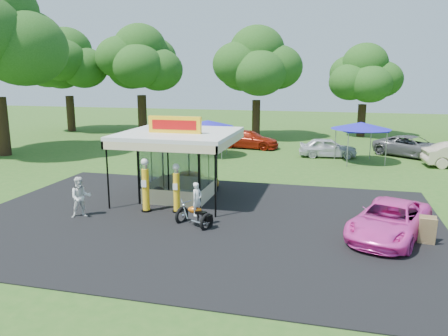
{
  "coord_description": "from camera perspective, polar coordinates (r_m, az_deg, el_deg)",
  "views": [
    {
      "loc": [
        5.35,
        -15.04,
        6.13
      ],
      "look_at": [
        0.54,
        4.0,
        1.9
      ],
      "focal_mm": 35.0,
      "sensor_mm": 36.0,
      "label": 1
    }
  ],
  "objects": [
    {
      "name": "oak_far_c",
      "position": [
        42.72,
        4.31,
        12.77
      ],
      "size": [
        8.85,
        8.85,
        10.43
      ],
      "color": "black",
      "rests_on": "ground"
    },
    {
      "name": "spare_tires",
      "position": [
        22.0,
        -8.47,
        -3.29
      ],
      "size": [
        0.83,
        0.72,
        0.67
      ],
      "rotation": [
        0.0,
        0.0,
        0.47
      ],
      "color": "black",
      "rests_on": "ground"
    },
    {
      "name": "bg_car_d",
      "position": [
        35.88,
        23.42,
        2.58
      ],
      "size": [
        6.14,
        5.31,
        1.57
      ],
      "primitive_type": "imported",
      "rotation": [
        0.0,
        0.0,
        0.98
      ],
      "color": "#5E5E60",
      "rests_on": "ground"
    },
    {
      "name": "bg_car_c",
      "position": [
        33.79,
        13.4,
        2.61
      ],
      "size": [
        4.42,
        2.17,
        1.45
      ],
      "primitive_type": "imported",
      "rotation": [
        0.0,
        0.0,
        1.68
      ],
      "color": "silver",
      "rests_on": "ground"
    },
    {
      "name": "oak_far_b",
      "position": [
        47.46,
        -10.86,
        13.02
      ],
      "size": [
        9.23,
        9.23,
        11.0
      ],
      "color": "black",
      "rests_on": "ground"
    },
    {
      "name": "motorcycle",
      "position": [
        17.87,
        -3.67,
        -5.37
      ],
      "size": [
        1.71,
        1.32,
        1.95
      ],
      "rotation": [
        0.0,
        0.0,
        -0.42
      ],
      "color": "black",
      "rests_on": "ground"
    },
    {
      "name": "gas_pump_left",
      "position": [
        19.92,
        -10.2,
        -2.4
      ],
      "size": [
        0.46,
        0.46,
        2.48
      ],
      "color": "black",
      "rests_on": "ground"
    },
    {
      "name": "tent_west",
      "position": [
        33.09,
        -2.14,
        5.81
      ],
      "size": [
        3.92,
        3.92,
        2.74
      ],
      "rotation": [
        0.0,
        0.0,
        0.1
      ],
      "color": "gray",
      "rests_on": "ground"
    },
    {
      "name": "a_frame_sign",
      "position": [
        17.69,
        25.01,
        -7.45
      ],
      "size": [
        0.62,
        0.6,
        1.07
      ],
      "rotation": [
        0.0,
        0.0,
        -0.13
      ],
      "color": "#593819",
      "rests_on": "ground"
    },
    {
      "name": "asphalt_apron",
      "position": [
        18.87,
        -3.1,
        -6.75
      ],
      "size": [
        20.0,
        14.0,
        0.04
      ],
      "primitive_type": "cube",
      "color": "black",
      "rests_on": "ground"
    },
    {
      "name": "spectator_west",
      "position": [
        19.94,
        -18.22,
        -3.66
      ],
      "size": [
        1.12,
        1.08,
        1.81
      ],
      "primitive_type": "imported",
      "rotation": [
        0.0,
        0.0,
        0.64
      ],
      "color": "white",
      "rests_on": "ground"
    },
    {
      "name": "gas_station_kiosk",
      "position": [
        21.78,
        -5.85,
        0.57
      ],
      "size": [
        5.4,
        5.4,
        4.18
      ],
      "color": "white",
      "rests_on": "ground"
    },
    {
      "name": "bg_car_a",
      "position": [
        36.66,
        -8.22,
        3.44
      ],
      "size": [
        4.09,
        1.63,
        1.32
      ],
      "primitive_type": "imported",
      "rotation": [
        0.0,
        0.0,
        1.63
      ],
      "color": "silver",
      "rests_on": "ground"
    },
    {
      "name": "gas_pump_right",
      "position": [
        19.65,
        -6.22,
        -2.79
      ],
      "size": [
        0.42,
        0.42,
        2.27
      ],
      "color": "black",
      "rests_on": "ground"
    },
    {
      "name": "kiosk_car",
      "position": [
        24.09,
        -4.0,
        -1.44
      ],
      "size": [
        2.82,
        1.13,
        0.96
      ],
      "primitive_type": "imported",
      "rotation": [
        0.0,
        0.0,
        1.57
      ],
      "color": "yellow",
      "rests_on": "ground"
    },
    {
      "name": "tent_east",
      "position": [
        32.02,
        17.45,
        5.26
      ],
      "size": [
        4.11,
        4.11,
        2.87
      ],
      "rotation": [
        0.0,
        0.0,
        0.31
      ],
      "color": "gray",
      "rests_on": "ground"
    },
    {
      "name": "oak_far_d",
      "position": [
        45.77,
        17.83,
        11.03
      ],
      "size": [
        7.5,
        7.5,
        8.93
      ],
      "color": "black",
      "rests_on": "ground"
    },
    {
      "name": "bg_car_b",
      "position": [
        37.01,
        3.26,
        3.75
      ],
      "size": [
        5.32,
        2.72,
        1.48
      ],
      "primitive_type": "imported",
      "rotation": [
        0.0,
        0.0,
        1.44
      ],
      "color": "#9F1E0C",
      "rests_on": "ground"
    },
    {
      "name": "pink_sedan",
      "position": [
        17.87,
        20.79,
        -6.4
      ],
      "size": [
        3.9,
        5.43,
        1.37
      ],
      "primitive_type": "imported",
      "rotation": [
        0.0,
        0.0,
        -0.37
      ],
      "color": "#FF45C3",
      "rests_on": "ground"
    },
    {
      "name": "oak_far_a",
      "position": [
        50.68,
        -19.78,
        12.26
      ],
      "size": [
        9.08,
        9.08,
        10.76
      ],
      "color": "black",
      "rests_on": "ground"
    },
    {
      "name": "ground",
      "position": [
        17.1,
        -5.11,
        -8.91
      ],
      "size": [
        120.0,
        120.0,
        0.0
      ],
      "primitive_type": "plane",
      "color": "#2B581B",
      "rests_on": "ground"
    }
  ]
}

